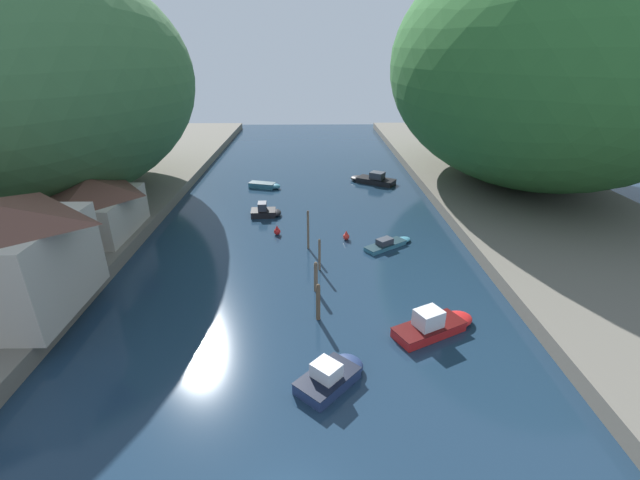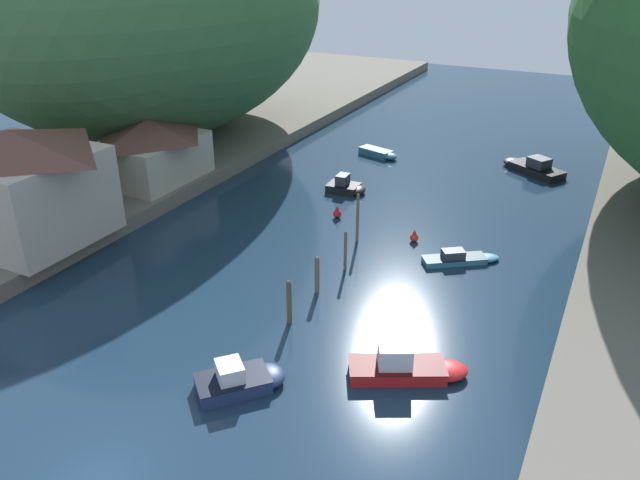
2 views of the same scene
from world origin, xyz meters
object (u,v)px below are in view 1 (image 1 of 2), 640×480
Objects in this scene: boat_mid_channel at (266,212)px; boat_near_quay at (436,324)px; boathouse_shed at (93,205)px; boat_yellow_tender at (389,244)px; person_by_boathouse at (64,281)px; boat_moored_right at (372,179)px; boat_small_dinghy at (266,185)px; boat_open_rowboat at (333,375)px; person_on_quay at (38,308)px; channel_buoy_near at (346,236)px; channel_buoy_far at (277,231)px.

boat_near_quay is at bearing 27.92° from boat_mid_channel.
boat_yellow_tender is (27.00, -1.05, -3.58)m from boathouse_shed.
boat_mid_channel is 21.84m from person_by_boathouse.
boat_moored_right is 1.07× the size of boat_near_quay.
person_by_boathouse reaches higher than boat_moored_right.
boat_small_dinghy is 2.63× the size of person_by_boathouse.
boat_open_rowboat is 8.20m from boat_near_quay.
person_on_quay is at bearing -2.46° from boat_small_dinghy.
person_by_boathouse is at bearing -124.40° from boat_near_quay.
boat_small_dinghy is 22.71m from boat_yellow_tender.
boathouse_shed is 1.82× the size of boat_yellow_tender.
boathouse_shed is at bearing 1.69° from person_by_boathouse.
boat_small_dinghy is at bearing 118.99° from channel_buoy_near.
boat_open_rowboat is 26.53m from boat_mid_channel.
boat_mid_channel is (14.81, 7.17, -3.39)m from boathouse_shed.
boat_near_quay is (13.00, -21.34, 0.06)m from boat_mid_channel.
boat_mid_channel is 0.52× the size of boat_moored_right.
boat_mid_channel reaches higher than channel_buoy_near.
person_by_boathouse is (-24.32, -9.86, 1.85)m from boat_yellow_tender.
boat_yellow_tender reaches higher than channel_buoy_near.
person_on_quay reaches higher than channel_buoy_far.
boat_mid_channel is at bearing 165.24° from boat_moored_right.
channel_buoy_far is at bearing -59.08° from person_by_boathouse.
channel_buoy_far is at bearing -21.06° from person_on_quay.
channel_buoy_near reaches higher than boat_small_dinghy.
channel_buoy_far is 0.59× the size of person_on_quay.
boathouse_shed is 9.94× the size of channel_buoy_near.
boat_yellow_tender is 4.20m from channel_buoy_near.
channel_buoy_far reaches higher than channel_buoy_near.
boathouse_shed is 9.26× the size of channel_buoy_far.
boat_open_rowboat reaches higher than channel_buoy_near.
person_by_boathouse is (-13.70, -12.80, 1.75)m from channel_buoy_far.
channel_buoy_far is (-11.42, 16.05, -0.15)m from boat_near_quay.
boat_near_quay is at bearing 75.87° from boat_open_rowboat.
boat_mid_channel reaches higher than boat_yellow_tender.
boat_open_rowboat is 36.76m from boat_small_dinghy.
person_by_boathouse is at bearing -103.07° from boat_yellow_tender.
boat_small_dinghy is 0.88× the size of boat_yellow_tender.
person_by_boathouse reaches higher than boat_near_quay.
boat_open_rowboat reaches higher than channel_buoy_far.
person_on_quay is at bearing -116.83° from boat_near_quay.
boat_near_quay is (6.87, 4.48, 0.05)m from boat_open_rowboat.
boat_near_quay is (27.81, -14.17, -3.33)m from boathouse_shed.
person_by_boathouse is at bearing -136.95° from channel_buoy_far.
boathouse_shed is 2.71× the size of boat_mid_channel.
boat_mid_channel is 24.61m from person_on_quay.
person_on_quay is at bearing -78.85° from boathouse_shed.
boathouse_shed is at bearing -173.46° from channel_buoy_far.
boat_mid_channel is 18.12m from boat_moored_right.
person_on_quay is (-20.31, -14.79, 1.78)m from channel_buoy_near.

